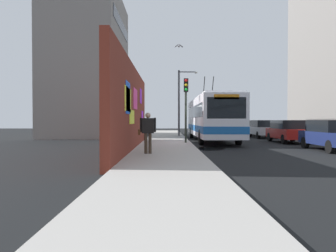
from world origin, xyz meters
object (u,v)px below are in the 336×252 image
at_px(city_bus, 211,117).
at_px(parked_car_navy, 332,135).
at_px(street_lamp, 181,98).
at_px(traffic_light, 186,99).
at_px(parked_car_red, 288,131).
at_px(pedestrian_near_wall, 148,129).
at_px(parked_car_silver, 262,129).
at_px(parked_car_black, 247,127).

bearing_deg(city_bus, parked_car_navy, -145.39).
bearing_deg(street_lamp, parked_car_navy, -150.17).
xyz_separation_m(traffic_light, street_lamp, (8.96, -0.12, 0.74)).
bearing_deg(traffic_light, parked_car_navy, -116.49).
xyz_separation_m(parked_car_red, traffic_light, (-2.17, 7.35, 2.06)).
bearing_deg(pedestrian_near_wall, traffic_light, -17.47).
bearing_deg(city_bus, parked_car_silver, -50.44).
xyz_separation_m(city_bus, parked_car_navy, (-7.53, -5.20, -0.99)).
bearing_deg(traffic_light, parked_car_red, -73.53).
relative_size(parked_car_navy, parked_car_red, 0.97).
relative_size(parked_car_black, traffic_light, 1.09).
distance_m(city_bus, parked_car_red, 5.56).
xyz_separation_m(parked_car_red, parked_car_silver, (5.99, 0.00, -0.00)).
height_order(traffic_light, street_lamp, street_lamp).
bearing_deg(parked_car_navy, traffic_light, 63.51).
bearing_deg(parked_car_navy, pedestrian_near_wall, 106.42).
relative_size(parked_car_black, pedestrian_near_wall, 2.53).
relative_size(city_bus, traffic_light, 3.01).
height_order(parked_car_navy, traffic_light, traffic_light).
xyz_separation_m(parked_car_black, street_lamp, (-4.52, 7.23, 2.80)).
relative_size(city_bus, parked_car_black, 2.76).
bearing_deg(parked_car_silver, parked_car_black, 0.00).
bearing_deg(parked_car_black, parked_car_red, -180.00).
xyz_separation_m(parked_car_silver, parked_car_black, (5.31, 0.00, 0.00)).
height_order(parked_car_navy, parked_car_silver, same).
height_order(pedestrian_near_wall, street_lamp, street_lamp).
height_order(parked_car_navy, parked_car_black, same).
distance_m(parked_car_red, street_lamp, 10.30).
distance_m(parked_car_navy, parked_car_silver, 11.83).
xyz_separation_m(parked_car_navy, parked_car_red, (5.84, -0.00, 0.00)).
distance_m(parked_car_silver, traffic_light, 11.18).
relative_size(parked_car_navy, parked_car_silver, 0.98).
bearing_deg(traffic_light, street_lamp, -0.74).
xyz_separation_m(pedestrian_near_wall, traffic_light, (6.43, -2.02, 1.71)).
xyz_separation_m(parked_car_navy, street_lamp, (12.62, 7.23, 2.80)).
distance_m(parked_car_navy, street_lamp, 14.81).
xyz_separation_m(city_bus, street_lamp, (5.08, 2.03, 1.82)).
bearing_deg(parked_car_silver, parked_car_red, -180.00).
distance_m(city_bus, pedestrian_near_wall, 11.13).
relative_size(parked_car_red, traffic_light, 1.05).
distance_m(parked_car_navy, parked_car_red, 5.84).
bearing_deg(parked_car_silver, street_lamp, 83.77).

